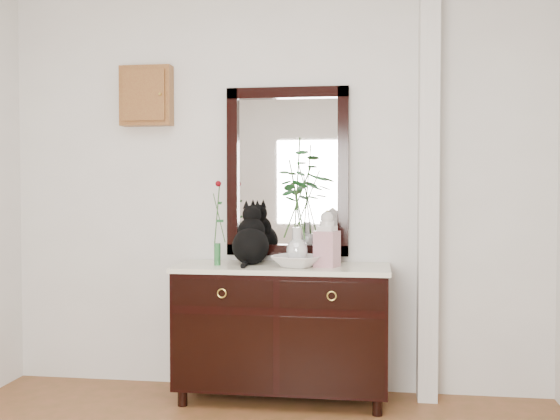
% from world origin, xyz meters
% --- Properties ---
extents(wall_back, '(3.60, 0.04, 2.70)m').
position_xyz_m(wall_back, '(0.00, 1.98, 1.35)').
color(wall_back, silver).
rests_on(wall_back, ground).
extents(pilaster, '(0.12, 0.20, 2.70)m').
position_xyz_m(pilaster, '(1.00, 1.90, 1.35)').
color(pilaster, silver).
rests_on(pilaster, ground).
extents(sideboard, '(1.33, 0.52, 0.82)m').
position_xyz_m(sideboard, '(0.10, 1.73, 0.47)').
color(sideboard, black).
rests_on(sideboard, ground).
extents(wall_mirror, '(0.80, 0.06, 1.10)m').
position_xyz_m(wall_mirror, '(0.10, 1.97, 1.44)').
color(wall_mirror, black).
rests_on(wall_mirror, wall_back).
extents(key_cabinet, '(0.35, 0.10, 0.40)m').
position_xyz_m(key_cabinet, '(-0.85, 1.94, 1.95)').
color(key_cabinet, brown).
rests_on(key_cabinet, wall_back).
extents(cat, '(0.29, 0.35, 0.38)m').
position_xyz_m(cat, '(-0.11, 1.79, 1.04)').
color(cat, black).
rests_on(cat, sideboard).
extents(lotus_bowl, '(0.37, 0.37, 0.07)m').
position_xyz_m(lotus_bowl, '(0.20, 1.67, 0.89)').
color(lotus_bowl, silver).
rests_on(lotus_bowl, sideboard).
extents(vase_branches, '(0.49, 0.49, 0.78)m').
position_xyz_m(vase_branches, '(0.20, 1.67, 1.26)').
color(vase_branches, silver).
rests_on(vase_branches, lotus_bowl).
extents(bud_vase_rose, '(0.08, 0.08, 0.54)m').
position_xyz_m(bud_vase_rose, '(-0.30, 1.68, 1.12)').
color(bud_vase_rose, '#2A6B36').
rests_on(bud_vase_rose, sideboard).
extents(ginger_jar, '(0.17, 0.17, 0.35)m').
position_xyz_m(ginger_jar, '(0.38, 1.71, 1.03)').
color(ginger_jar, silver).
rests_on(ginger_jar, sideboard).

